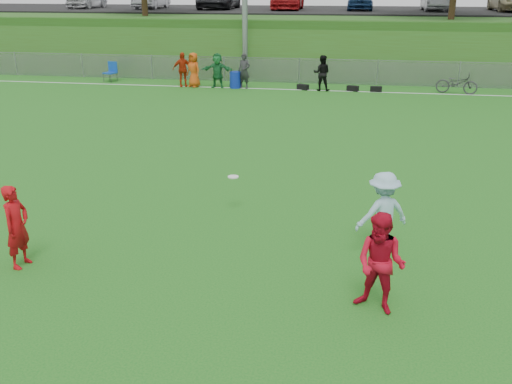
% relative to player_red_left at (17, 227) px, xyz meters
% --- Properties ---
extents(ground, '(120.00, 120.00, 0.00)m').
position_rel_player_red_left_xyz_m(ground, '(3.25, 1.16, -0.80)').
color(ground, '#15651B').
rests_on(ground, ground).
extents(sideline_far, '(60.00, 0.10, 0.01)m').
position_rel_player_red_left_xyz_m(sideline_far, '(3.25, 19.16, -0.80)').
color(sideline_far, white).
rests_on(sideline_far, ground).
extents(fence, '(58.00, 0.06, 1.30)m').
position_rel_player_red_left_xyz_m(fence, '(3.25, 21.16, -0.15)').
color(fence, gray).
rests_on(fence, ground).
extents(berm, '(120.00, 18.00, 3.00)m').
position_rel_player_red_left_xyz_m(berm, '(3.25, 32.16, 0.70)').
color(berm, '#2D5116').
rests_on(berm, ground).
extents(parking_lot, '(120.00, 12.00, 0.10)m').
position_rel_player_red_left_xyz_m(parking_lot, '(3.25, 34.16, 2.25)').
color(parking_lot, black).
rests_on(parking_lot, berm).
extents(spectator_row, '(7.94, 0.89, 1.69)m').
position_rel_player_red_left_xyz_m(spectator_row, '(0.10, 19.16, 0.05)').
color(spectator_row, '#B52A0C').
rests_on(spectator_row, ground).
extents(gear_bags, '(7.48, 0.54, 0.26)m').
position_rel_player_red_left_xyz_m(gear_bags, '(4.28, 19.26, -0.67)').
color(gear_bags, black).
rests_on(gear_bags, ground).
extents(player_red_left, '(0.45, 0.62, 1.60)m').
position_rel_player_red_left_xyz_m(player_red_left, '(0.00, 0.00, 0.00)').
color(player_red_left, '#B40C12').
rests_on(player_red_left, ground).
extents(player_red_center, '(1.01, 0.92, 1.69)m').
position_rel_player_red_left_xyz_m(player_red_center, '(6.57, -0.49, 0.05)').
color(player_red_center, red).
rests_on(player_red_center, ground).
extents(player_blue, '(1.25, 1.05, 1.68)m').
position_rel_player_red_left_xyz_m(player_blue, '(6.69, 1.64, 0.04)').
color(player_blue, '#A3CCE2').
rests_on(player_blue, ground).
extents(frisbee, '(0.25, 0.25, 0.02)m').
position_rel_player_red_left_xyz_m(frisbee, '(3.41, 3.26, 0.06)').
color(frisbee, white).
rests_on(frisbee, ground).
extents(recycling_bin, '(0.61, 0.61, 0.81)m').
position_rel_player_red_left_xyz_m(recycling_bin, '(0.25, 19.17, -0.40)').
color(recycling_bin, '#0E28A1').
rests_on(recycling_bin, ground).
extents(camp_chair, '(0.71, 0.71, 1.02)m').
position_rel_player_red_left_xyz_m(camp_chair, '(-6.65, 19.98, -0.50)').
color(camp_chair, '#0F40A8').
rests_on(camp_chair, ground).
extents(bicycle, '(1.99, 1.08, 0.99)m').
position_rel_player_red_left_xyz_m(bicycle, '(10.88, 19.40, -0.30)').
color(bicycle, '#2D2D2F').
rests_on(bicycle, ground).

